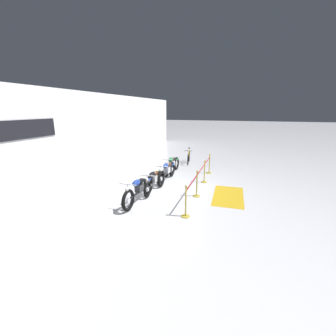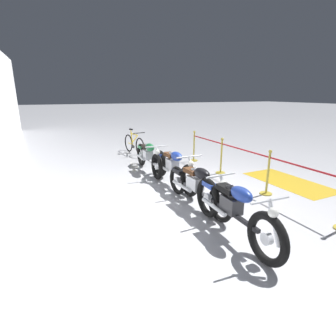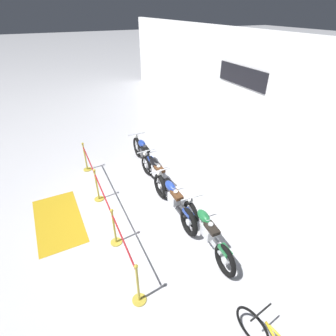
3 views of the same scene
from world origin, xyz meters
The scene contains 12 objects.
ground_plane centered at (0.00, 0.00, 0.00)m, with size 120.00×120.00×0.00m, color silver.
back_wall centered at (-0.01, 5.12, 2.10)m, with size 28.00×0.29×4.20m.
motorcycle_blue_0 centered at (-2.06, 0.68, 0.47)m, with size 2.32×0.62×0.96m.
motorcycle_black_1 centered at (-0.78, 0.61, 0.46)m, with size 2.22×0.62×0.91m.
motorcycle_blue_2 centered at (0.62, 0.49, 0.46)m, with size 2.42×0.62×0.95m.
motorcycle_green_3 centered at (1.99, 0.67, 0.47)m, with size 2.27×0.62×0.94m.
bicycle centered at (4.57, 0.34, 0.37)m, with size 1.70×0.48×0.95m.
stanchion_far_left centered at (-1.14, -1.22, 0.66)m, with size 5.38×0.28×1.05m.
stanchion_mid_left centered at (-0.84, -1.22, 0.36)m, with size 0.28×0.28×1.05m.
stanchion_mid_right centered at (1.00, -1.22, 0.36)m, with size 0.28×0.28×1.05m.
stanchion_far_right centered at (2.62, -1.22, 0.36)m, with size 0.28×0.28×1.05m.
floor_banner centered at (-0.42, -2.42, 0.00)m, with size 2.30×1.15×0.01m, color #B78E19.
Camera 1 is at (-9.03, -2.72, 3.32)m, focal length 24.00 mm.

